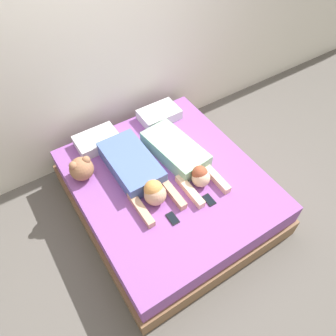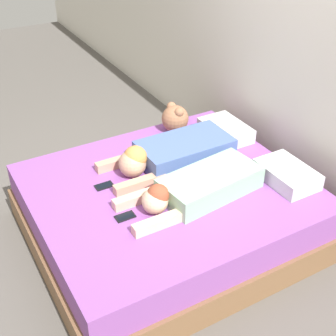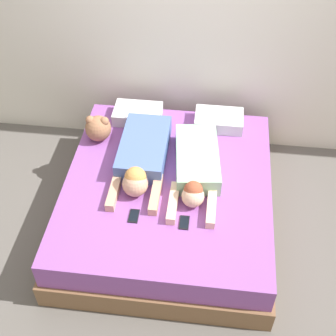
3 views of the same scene
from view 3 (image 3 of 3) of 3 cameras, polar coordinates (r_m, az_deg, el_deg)
ground_plane at (r=4.23m, az=0.00°, el=-5.98°), size 12.00×12.00×0.00m
wall_back at (r=4.30m, az=1.91°, el=17.31°), size 12.00×0.06×2.60m
bed at (r=4.06m, az=0.00°, el=-3.91°), size 1.76×1.98×0.47m
pillow_head_left at (r=4.46m, az=-3.71°, el=6.58°), size 0.44×0.30×0.12m
pillow_head_right at (r=4.41m, az=6.22°, el=5.82°), size 0.44×0.30×0.12m
person_left at (r=3.96m, az=-3.21°, el=1.34°), size 0.41×1.04×0.24m
person_right at (r=3.89m, az=3.45°, el=0.08°), size 0.44×1.05×0.21m
cell_phone_left at (r=3.63m, az=-4.18°, el=-5.85°), size 0.07×0.13×0.01m
cell_phone_right at (r=3.59m, az=1.99°, el=-6.66°), size 0.07×0.13×0.01m
plush_toy at (r=4.24m, az=-8.51°, el=4.88°), size 0.23×0.23×0.25m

